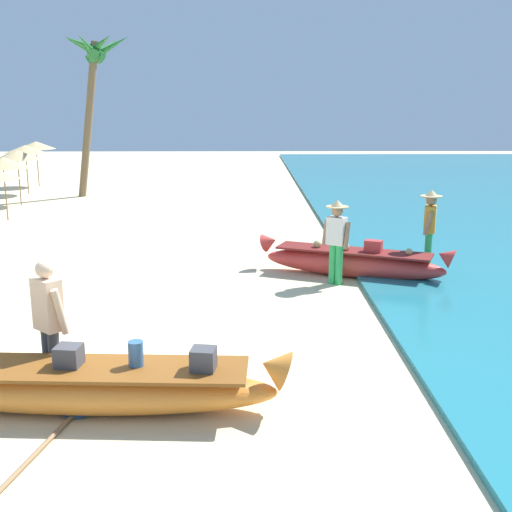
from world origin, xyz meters
name	(u,v)px	position (x,y,z in m)	size (l,w,h in m)	color
ground_plane	(121,364)	(0.00, 0.00, 0.00)	(80.00, 80.00, 0.00)	beige
boat_orange_foreground	(87,386)	(-0.11, -1.34, 0.30)	(4.75, 0.99, 0.84)	orange
boat_red_midground	(353,262)	(3.88, 4.47, 0.31)	(3.86, 2.05, 0.83)	red
person_vendor_hatted	(336,236)	(3.45, 3.95, 0.96)	(0.56, 0.47, 1.67)	green
person_tourist_customer	(49,318)	(-0.67, -0.79, 0.94)	(0.55, 0.52, 1.66)	#333842
person_vendor_assistant	(430,226)	(5.43, 4.57, 1.03)	(0.44, 0.58, 1.78)	green
parasol_row_2	(3,163)	(-5.57, 11.12, 1.75)	(1.60, 1.60, 1.91)	#8E6B47
parasol_row_3	(17,155)	(-6.18, 14.07, 1.75)	(1.60, 1.60, 1.91)	#8E6B47
parasol_row_4	(25,149)	(-6.86, 16.92, 1.75)	(1.60, 1.60, 1.91)	#8E6B47
parasol_row_5	(36,145)	(-7.24, 19.38, 1.75)	(1.60, 1.60, 1.91)	#8E6B47
palm_tree_tall_inland	(94,64)	(-3.88, 16.31, 4.87)	(2.60, 2.69, 6.00)	brown
paddle	(52,436)	(-0.34, -1.99, 0.03)	(0.53, 1.72, 0.05)	#8E6B47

